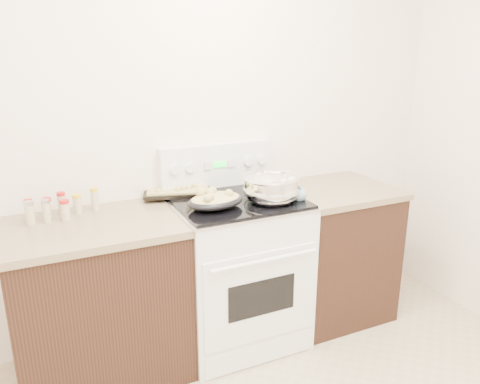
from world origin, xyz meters
TOP-DOWN VIEW (x-y plane):
  - room_shell at (0.00, 0.00)m, footprint 4.10×3.60m
  - counter_left at (-0.48, 1.43)m, footprint 0.93×0.67m
  - counter_right at (1.08, 1.43)m, footprint 0.73×0.67m
  - kitchen_range at (0.35, 1.42)m, footprint 0.78×0.73m
  - mixing_bowl at (0.51, 1.30)m, footprint 0.36×0.36m
  - roasting_pan at (0.17, 1.32)m, footprint 0.38×0.29m
  - baking_sheet at (0.07, 1.70)m, footprint 0.48×0.39m
  - wooden_spoon at (0.21, 1.35)m, footprint 0.07×0.27m
  - blue_ladle at (0.68, 1.25)m, footprint 0.15×0.28m
  - spice_jars at (-0.64, 1.59)m, footprint 0.39×0.15m

SIDE VIEW (x-z plane):
  - counter_left at x=-0.48m, z-range 0.00..0.92m
  - counter_right at x=1.08m, z-range 0.00..0.92m
  - kitchen_range at x=0.35m, z-range -0.12..1.10m
  - wooden_spoon at x=0.21m, z-range 0.93..0.98m
  - baking_sheet at x=0.07m, z-range 0.93..0.99m
  - blue_ladle at x=0.68m, z-range 0.93..1.03m
  - spice_jars at x=-0.64m, z-range 0.91..1.05m
  - roasting_pan at x=0.17m, z-range 0.93..1.05m
  - mixing_bowl at x=0.51m, z-range 0.92..1.12m
  - room_shell at x=0.00m, z-range 0.33..3.08m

